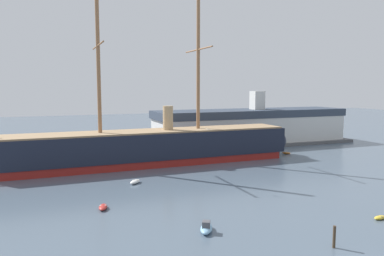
% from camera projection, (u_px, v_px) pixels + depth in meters
% --- Properties ---
extents(tall_ship, '(71.84, 14.39, 34.59)m').
position_uv_depth(tall_ship, '(152.00, 147.00, 77.19)').
color(tall_ship, maroon).
rests_on(tall_ship, ground).
extents(motorboat_foreground_left, '(2.66, 3.36, 1.31)m').
position_uv_depth(motorboat_foreground_left, '(206.00, 228.00, 41.29)').
color(motorboat_foreground_left, '#7FB2D6').
rests_on(motorboat_foreground_left, ground).
extents(dinghy_foreground_right, '(1.94, 1.04, 0.44)m').
position_uv_depth(dinghy_foreground_right, '(380.00, 218.00, 45.26)').
color(dinghy_foreground_right, gold).
rests_on(dinghy_foreground_right, ground).
extents(dinghy_mid_left, '(1.65, 2.65, 0.58)m').
position_uv_depth(dinghy_mid_left, '(103.00, 207.00, 48.99)').
color(dinghy_mid_left, '#B22D28').
rests_on(dinghy_mid_left, ground).
extents(dinghy_alongside_bow, '(2.62, 2.67, 0.62)m').
position_uv_depth(dinghy_alongside_bow, '(135.00, 182.00, 62.07)').
color(dinghy_alongside_bow, silver).
rests_on(dinghy_alongside_bow, ground).
extents(dinghy_far_right, '(1.92, 2.20, 0.49)m').
position_uv_depth(dinghy_far_right, '(286.00, 153.00, 89.49)').
color(dinghy_far_right, orange).
rests_on(dinghy_far_right, ground).
extents(sailboat_distant_centre, '(3.51, 2.21, 4.40)m').
position_uv_depth(sailboat_distant_centre, '(162.00, 151.00, 92.12)').
color(sailboat_distant_centre, '#B22D28').
rests_on(sailboat_distant_centre, ground).
extents(mooring_piling_left_pair, '(0.30, 0.30, 2.29)m').
position_uv_depth(mooring_piling_left_pair, '(334.00, 237.00, 37.12)').
color(mooring_piling_left_pair, '#423323').
rests_on(mooring_piling_left_pair, ground).
extents(dockside_warehouse_right, '(60.22, 15.04, 14.97)m').
position_uv_depth(dockside_warehouse_right, '(251.00, 127.00, 104.24)').
color(dockside_warehouse_right, '#565659').
rests_on(dockside_warehouse_right, ground).
extents(seagull_in_flight, '(0.65, 1.31, 0.14)m').
position_uv_depth(seagull_in_flight, '(209.00, 129.00, 58.88)').
color(seagull_in_flight, silver).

